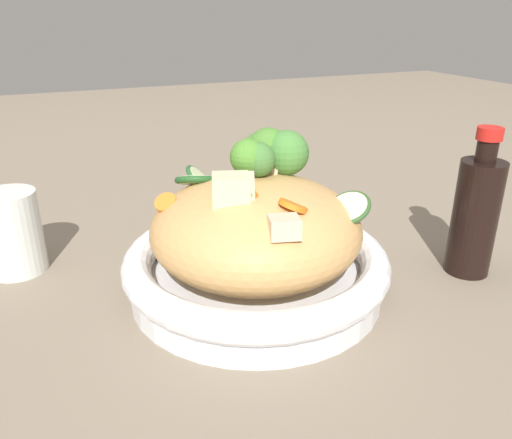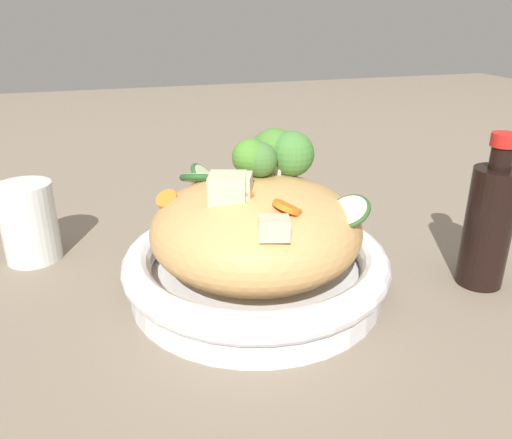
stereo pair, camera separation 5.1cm
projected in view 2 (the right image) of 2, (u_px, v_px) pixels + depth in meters
The scene contains 9 objects.
ground_plane at pixel (256, 290), 0.55m from camera, with size 3.00×3.00×0.00m, color #7C6D5B.
serving_bowl at pixel (256, 269), 0.54m from camera, with size 0.28×0.28×0.05m.
noodle_heap at pixel (256, 229), 0.52m from camera, with size 0.21×0.21×0.10m.
broccoli_florets at pixel (273, 155), 0.53m from camera, with size 0.11×0.08×0.06m.
carrot_coins at pixel (232, 199), 0.48m from camera, with size 0.13×0.12×0.04m.
zucchini_slices at pixel (249, 183), 0.53m from camera, with size 0.18×0.16×0.05m.
chicken_chunks at pixel (247, 188), 0.48m from camera, with size 0.10×0.16×0.04m.
soy_sauce_bottle at pixel (489, 223), 0.53m from camera, with size 0.05×0.05×0.17m.
drinking_glass at pixel (29, 222), 0.60m from camera, with size 0.06×0.06×0.09m.
Camera 2 is at (-0.14, -0.45, 0.28)m, focal length 35.81 mm.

